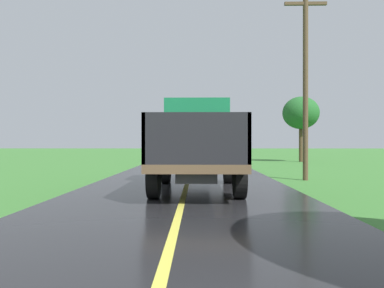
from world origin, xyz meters
name	(u,v)px	position (x,y,z in m)	size (l,w,h in m)	color
banana_truck_near	(197,142)	(0.33, 12.76, 1.46)	(2.38, 5.82, 2.80)	#2D2D30
utility_pole_roadside	(305,81)	(4.51, 15.44, 3.85)	(1.62, 0.20, 7.21)	brown
roadside_tree_near_left	(301,113)	(8.30, 29.39, 3.75)	(2.78, 2.78, 5.02)	#4C3823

